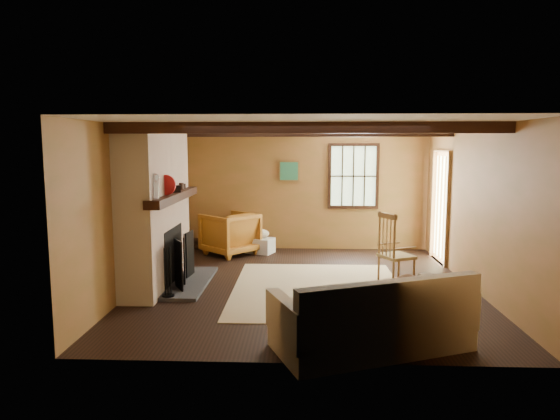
{
  "coord_description": "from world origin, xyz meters",
  "views": [
    {
      "loc": [
        -0.06,
        -7.39,
        2.11
      ],
      "look_at": [
        -0.39,
        0.4,
        1.1
      ],
      "focal_mm": 32.0,
      "sensor_mm": 36.0,
      "label": 1
    }
  ],
  "objects_px": {
    "fireplace": "(158,213)",
    "rocking_chair": "(394,254)",
    "laundry_basket": "(260,245)",
    "armchair": "(230,234)",
    "sofa": "(375,322)"
  },
  "relations": [
    {
      "from": "fireplace",
      "to": "sofa",
      "type": "distance_m",
      "value": 3.87
    },
    {
      "from": "rocking_chair",
      "to": "laundry_basket",
      "type": "xyz_separation_m",
      "value": [
        -2.24,
        2.13,
        -0.32
      ]
    },
    {
      "from": "rocking_chair",
      "to": "laundry_basket",
      "type": "bearing_deg",
      "value": 20.69
    },
    {
      "from": "laundry_basket",
      "to": "rocking_chair",
      "type": "bearing_deg",
      "value": -43.57
    },
    {
      "from": "sofa",
      "to": "armchair",
      "type": "distance_m",
      "value": 4.99
    },
    {
      "from": "fireplace",
      "to": "rocking_chair",
      "type": "xyz_separation_m",
      "value": [
        3.6,
        0.16,
        -0.63
      ]
    },
    {
      "from": "fireplace",
      "to": "rocking_chair",
      "type": "relative_size",
      "value": 2.15
    },
    {
      "from": "sofa",
      "to": "armchair",
      "type": "xyz_separation_m",
      "value": [
        -2.15,
        4.5,
        0.12
      ]
    },
    {
      "from": "laundry_basket",
      "to": "armchair",
      "type": "distance_m",
      "value": 0.66
    },
    {
      "from": "rocking_chair",
      "to": "sofa",
      "type": "distance_m",
      "value": 2.63
    },
    {
      "from": "fireplace",
      "to": "armchair",
      "type": "relative_size",
      "value": 2.63
    },
    {
      "from": "armchair",
      "to": "laundry_basket",
      "type": "bearing_deg",
      "value": 148.61
    },
    {
      "from": "fireplace",
      "to": "sofa",
      "type": "xyz_separation_m",
      "value": [
        2.94,
        -2.38,
        -0.81
      ]
    },
    {
      "from": "sofa",
      "to": "laundry_basket",
      "type": "relative_size",
      "value": 4.44
    },
    {
      "from": "rocking_chair",
      "to": "armchair",
      "type": "relative_size",
      "value": 1.22
    }
  ]
}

